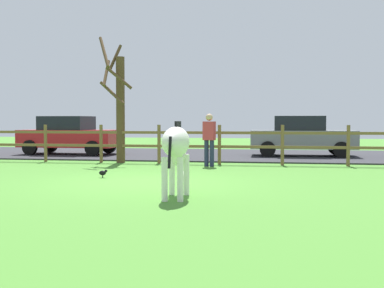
% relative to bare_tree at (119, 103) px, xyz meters
% --- Properties ---
extents(ground_plane, '(60.00, 60.00, 0.00)m').
position_rel_bare_tree_xyz_m(ground_plane, '(2.28, -5.04, -2.02)').
color(ground_plane, '#47842D').
extents(parking_asphalt, '(28.00, 7.40, 0.05)m').
position_rel_bare_tree_xyz_m(parking_asphalt, '(2.28, 4.26, -1.99)').
color(parking_asphalt, '#2D2D33').
rests_on(parking_asphalt, ground_plane).
extents(paddock_fence, '(20.36, 0.11, 1.29)m').
position_rel_bare_tree_xyz_m(paddock_fence, '(1.40, -0.04, -1.28)').
color(paddock_fence, brown).
rests_on(paddock_fence, ground_plane).
extents(bare_tree, '(1.34, 1.24, 4.29)m').
position_rel_bare_tree_xyz_m(bare_tree, '(0.00, 0.00, 0.00)').
color(bare_tree, '#513A23').
rests_on(bare_tree, ground_plane).
extents(zebra, '(0.54, 1.94, 1.41)m').
position_rel_bare_tree_xyz_m(zebra, '(3.48, -7.19, -1.09)').
color(zebra, white).
rests_on(zebra, ground_plane).
extents(crow_on_grass, '(0.22, 0.10, 0.20)m').
position_rel_bare_tree_xyz_m(crow_on_grass, '(1.02, -4.37, -1.89)').
color(crow_on_grass, black).
rests_on(crow_on_grass, ground_plane).
extents(parked_car_grey, '(4.02, 1.93, 1.56)m').
position_rel_bare_tree_xyz_m(parked_car_grey, '(6.23, 3.72, -1.18)').
color(parked_car_grey, slate).
rests_on(parked_car_grey, parking_asphalt).
extents(parked_car_red, '(4.07, 2.02, 1.56)m').
position_rel_bare_tree_xyz_m(parked_car_red, '(-3.17, 3.14, -1.18)').
color(parked_car_red, red).
rests_on(parked_car_red, parking_asphalt).
extents(visitor_near_fence, '(0.40, 0.30, 1.64)m').
position_rel_bare_tree_xyz_m(visitor_near_fence, '(3.20, -0.83, -1.11)').
color(visitor_near_fence, '#232847').
rests_on(visitor_near_fence, ground_plane).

